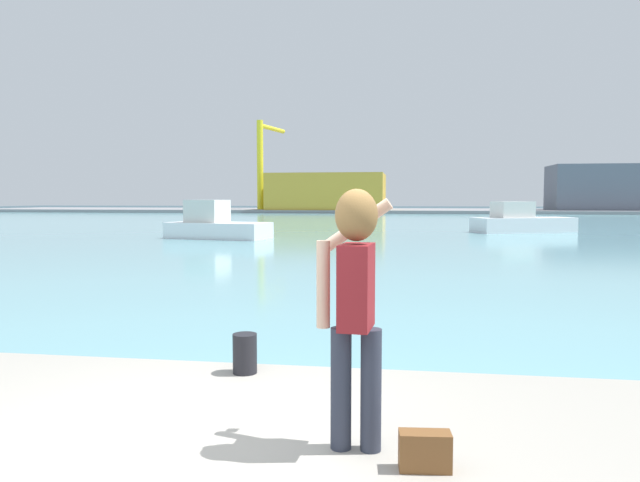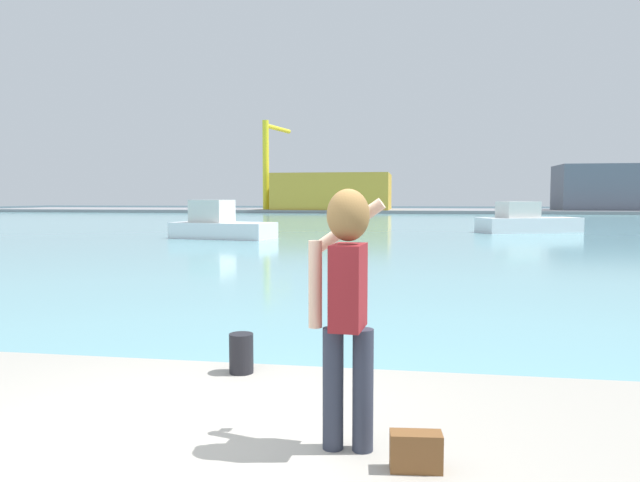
{
  "view_description": "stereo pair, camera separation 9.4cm",
  "coord_description": "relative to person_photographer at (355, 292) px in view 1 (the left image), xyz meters",
  "views": [
    {
      "loc": [
        1.37,
        -3.65,
        2.32
      ],
      "look_at": [
        0.06,
        5.06,
        1.67
      ],
      "focal_mm": 32.73,
      "sensor_mm": 36.0,
      "label": 1
    },
    {
      "loc": [
        1.46,
        -3.63,
        2.32
      ],
      "look_at": [
        0.06,
        5.06,
        1.67
      ],
      "focal_mm": 32.73,
      "sensor_mm": 36.0,
      "label": 2
    }
  ],
  "objects": [
    {
      "name": "harbor_water",
      "position": [
        -1.03,
        51.86,
        -1.69
      ],
      "size": [
        140.0,
        100.0,
        0.02
      ],
      "primitive_type": "cube",
      "color": "#6BA8B2",
      "rests_on": "ground_plane"
    },
    {
      "name": "warehouse_left",
      "position": [
        -12.31,
        88.35,
        1.59
      ],
      "size": [
        17.92,
        12.36,
        5.63
      ],
      "primitive_type": "cube",
      "color": "gold",
      "rests_on": "far_shore_dock"
    },
    {
      "name": "boat_moored_2",
      "position": [
        7.85,
        36.83,
        -0.96
      ],
      "size": [
        7.14,
        4.73,
        2.07
      ],
      "rotation": [
        0.0,
        0.0,
        0.39
      ],
      "color": "white",
      "rests_on": "harbor_water"
    },
    {
      "name": "boat_moored",
      "position": [
        -10.51,
        28.14,
        -0.93
      ],
      "size": [
        6.08,
        3.58,
        2.19
      ],
      "rotation": [
        0.0,
        0.0,
        -0.19
      ],
      "color": "white",
      "rests_on": "harbor_water"
    },
    {
      "name": "warehouse_right",
      "position": [
        30.7,
        89.76,
        2.17
      ],
      "size": [
        17.8,
        8.42,
        6.79
      ],
      "primitive_type": "cube",
      "color": "slate",
      "rests_on": "far_shore_dock"
    },
    {
      "name": "harbor_bollard",
      "position": [
        -1.19,
        1.54,
        -0.88
      ],
      "size": [
        0.23,
        0.23,
        0.38
      ],
      "primitive_type": "cylinder",
      "color": "black",
      "rests_on": "quay_promenade"
    },
    {
      "name": "ground_plane",
      "position": [
        -1.03,
        49.86,
        -1.7
      ],
      "size": [
        220.0,
        220.0,
        0.0
      ],
      "primitive_type": "plane",
      "color": "#334751"
    },
    {
      "name": "port_crane",
      "position": [
        -22.81,
        88.27,
        7.37
      ],
      "size": [
        2.66,
        9.71,
        14.13
      ],
      "color": "yellow",
      "rests_on": "far_shore_dock"
    },
    {
      "name": "handbag",
      "position": [
        0.46,
        -0.24,
        -0.95
      ],
      "size": [
        0.33,
        0.17,
        0.24
      ],
      "primitive_type": "cube",
      "rotation": [
        0.0,
        0.0,
        0.09
      ],
      "color": "brown",
      "rests_on": "quay_promenade"
    },
    {
      "name": "far_shore_dock",
      "position": [
        -1.03,
        91.86,
        -1.47
      ],
      "size": [
        140.0,
        20.0,
        0.48
      ],
      "primitive_type": "cube",
      "color": "gray",
      "rests_on": "ground_plane"
    },
    {
      "name": "person_photographer",
      "position": [
        0.0,
        0.0,
        0.0
      ],
      "size": [
        0.53,
        0.56,
        1.74
      ],
      "rotation": [
        0.0,
        0.0,
        1.49
      ],
      "color": "#2D3342",
      "rests_on": "quay_promenade"
    }
  ]
}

